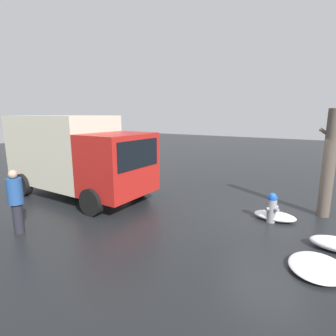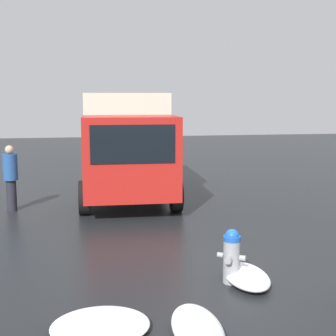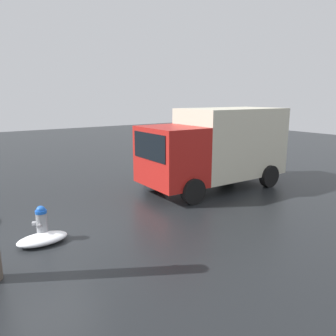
{
  "view_description": "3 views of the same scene",
  "coord_description": "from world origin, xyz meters",
  "views": [
    {
      "loc": [
        -1.13,
        8.05,
        3.23
      ],
      "look_at": [
        3.6,
        0.09,
        1.32
      ],
      "focal_mm": 28.0,
      "sensor_mm": 36.0,
      "label": 1
    },
    {
      "loc": [
        -7.11,
        2.31,
        3.03
      ],
      "look_at": [
        4.01,
        0.36,
        1.34
      ],
      "focal_mm": 50.0,
      "sensor_mm": 36.0,
      "label": 2
    },
    {
      "loc": [
        -1.97,
        -8.3,
        3.62
      ],
      "look_at": [
        4.07,
        0.12,
        1.36
      ],
      "focal_mm": 35.0,
      "sensor_mm": 36.0,
      "label": 3
    }
  ],
  "objects": [
    {
      "name": "ground_plane",
      "position": [
        0.0,
        0.0,
        0.0
      ],
      "size": [
        60.0,
        60.0,
        0.0
      ],
      "primitive_type": "plane",
      "color": "black"
    },
    {
      "name": "pedestrian",
      "position": [
        5.86,
        4.35,
        0.97
      ],
      "size": [
        0.39,
        0.39,
        1.78
      ],
      "rotation": [
        0.0,
        0.0,
        4.64
      ],
      "color": "#23232D",
      "rests_on": "ground_plane"
    },
    {
      "name": "fire_hydrant",
      "position": [
        -0.0,
        0.0,
        0.47
      ],
      "size": [
        0.4,
        0.45,
        0.92
      ],
      "rotation": [
        0.0,
        0.0,
        2.56
      ],
      "color": "gray",
      "rests_on": "ground_plane"
    },
    {
      "name": "snow_pile_curbside",
      "position": [
        -1.74,
        0.99,
        0.16
      ],
      "size": [
        1.32,
        0.63,
        0.32
      ],
      "color": "white",
      "rests_on": "ground_plane"
    },
    {
      "name": "snow_pile_by_hydrant",
      "position": [
        -1.3,
        2.19,
        0.08
      ],
      "size": [
        1.13,
        1.31,
        0.17
      ],
      "color": "white",
      "rests_on": "ground_plane"
    },
    {
      "name": "snow_pile_by_tree",
      "position": [
        -0.07,
        -0.24,
        0.12
      ],
      "size": [
        1.23,
        0.7,
        0.24
      ],
      "color": "white",
      "rests_on": "ground_plane"
    },
    {
      "name": "delivery_truck",
      "position": [
        7.2,
        1.12,
        1.71
      ],
      "size": [
        6.09,
        2.85,
        3.18
      ],
      "rotation": [
        0.0,
        0.0,
        1.54
      ],
      "color": "red",
      "rests_on": "ground_plane"
    }
  ]
}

